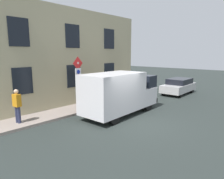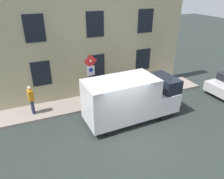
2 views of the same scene
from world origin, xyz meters
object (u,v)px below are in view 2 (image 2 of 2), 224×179
sign_post_stacked (91,74)px  pedestrian (31,99)px  delivery_van (131,98)px  bicycle_red (135,85)px  bicycle_purple (122,87)px

sign_post_stacked → pedestrian: size_ratio=1.84×
delivery_van → bicycle_red: bearing=54.9°
bicycle_purple → pedestrian: (-0.51, 5.85, 0.56)m
delivery_van → bicycle_purple: (3.00, -0.90, -0.82)m
sign_post_stacked → bicycle_purple: (1.08, -2.48, -1.76)m
delivery_van → pedestrian: (2.49, 4.95, -0.26)m
pedestrian → bicycle_purple: bearing=175.1°
bicycle_purple → delivery_van: bearing=71.1°
bicycle_red → pedestrian: (-0.51, 6.88, 0.56)m
bicycle_purple → pedestrian: pedestrian is taller
delivery_van → bicycle_purple: size_ratio=3.16×
pedestrian → sign_post_stacked: bearing=160.5°
sign_post_stacked → bicycle_red: 4.07m
bicycle_purple → pedestrian: bearing=2.7°
sign_post_stacked → bicycle_purple: 3.23m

